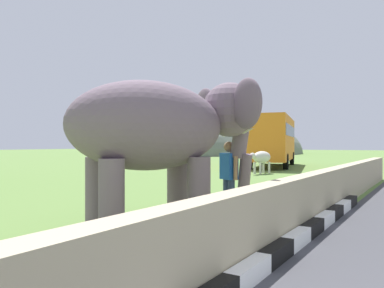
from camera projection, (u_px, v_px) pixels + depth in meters
The scene contains 6 objects.
barrier_parapet at pixel (258, 222), 5.30m from camera, with size 28.00×0.36×1.00m, color tan.
elephant at pixel (166, 128), 7.29m from camera, with size 3.97×3.39×2.91m.
person_handler at pixel (229, 174), 8.34m from camera, with size 0.41×0.61×1.66m.
bus_orange at pixel (273, 138), 26.94m from camera, with size 9.54×4.66×3.50m.
cow_near at pixel (261, 158), 20.41m from camera, with size 1.93×0.84×1.23m.
hill_east at pixel (210, 153), 66.78m from camera, with size 39.02×31.22×14.61m.
Camera 1 is at (-2.97, 1.55, 1.59)m, focal length 35.24 mm.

